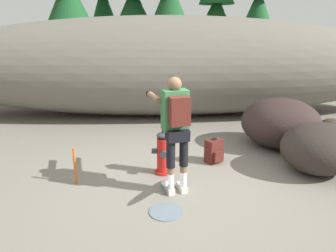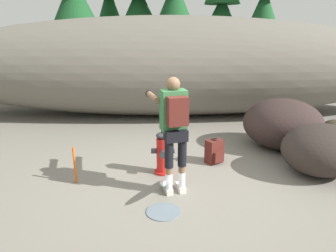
{
  "view_description": "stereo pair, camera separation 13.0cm",
  "coord_description": "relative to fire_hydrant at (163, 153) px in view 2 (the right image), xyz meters",
  "views": [
    {
      "loc": [
        -0.35,
        -4.6,
        2.33
      ],
      "look_at": [
        -0.12,
        0.67,
        0.75
      ],
      "focal_mm": 33.72,
      "sensor_mm": 36.0,
      "label": 1
    },
    {
      "loc": [
        -0.22,
        -4.6,
        2.33
      ],
      "look_at": [
        -0.12,
        0.67,
        0.75
      ],
      "focal_mm": 33.72,
      "sensor_mm": 36.0,
      "label": 2
    }
  ],
  "objects": [
    {
      "name": "hydrant_water_jet",
      "position": [
        0.0,
        -0.79,
        -0.22
      ],
      "size": [
        0.46,
        1.33,
        0.58
      ],
      "color": "silver",
      "rests_on": "ground_plane"
    },
    {
      "name": "dirt_embankment",
      "position": [
        0.22,
        4.11,
        1.03
      ],
      "size": [
        14.58,
        3.2,
        2.77
      ],
      "primitive_type": "ellipsoid",
      "color": "#666056",
      "rests_on": "ground_plane"
    },
    {
      "name": "pine_tree_left",
      "position": [
        -2.55,
        11.32,
        3.1
      ],
      "size": [
        2.28,
        2.28,
        6.84
      ],
      "color": "#47331E",
      "rests_on": "ground_plane"
    },
    {
      "name": "pine_tree_ridge_end",
      "position": [
        4.12,
        8.52,
        2.97
      ],
      "size": [
        1.83,
        1.83,
        5.58
      ],
      "color": "#47331E",
      "rests_on": "ground_plane"
    },
    {
      "name": "survey_stake",
      "position": [
        -1.4,
        -0.33,
        -0.06
      ],
      "size": [
        0.04,
        0.04,
        0.6
      ],
      "primitive_type": "cylinder",
      "color": "#E55914",
      "rests_on": "ground_plane"
    },
    {
      "name": "pine_tree_far_right",
      "position": [
        2.62,
        9.62,
        2.77
      ],
      "size": [
        2.42,
        2.42,
        5.52
      ],
      "color": "#47331E",
      "rests_on": "ground_plane"
    },
    {
      "name": "boulder_outlier",
      "position": [
        3.64,
        1.34,
        -0.08
      ],
      "size": [
        0.84,
        0.78,
        0.56
      ],
      "primitive_type": "ellipsoid",
      "rotation": [
        0.0,
        0.0,
        0.39
      ],
      "color": "#342D20",
      "rests_on": "ground_plane"
    },
    {
      "name": "boulder_mid",
      "position": [
        2.68,
        -0.05,
        0.07
      ],
      "size": [
        1.79,
        1.71,
        0.86
      ],
      "primitive_type": "ellipsoid",
      "rotation": [
        0.0,
        0.0,
        3.57
      ],
      "color": "#2F2723",
      "rests_on": "ground_plane"
    },
    {
      "name": "fire_hydrant",
      "position": [
        0.0,
        0.0,
        0.0
      ],
      "size": [
        0.4,
        0.34,
        0.78
      ],
      "color": "red",
      "rests_on": "ground_plane"
    },
    {
      "name": "pine_tree_center",
      "position": [
        -1.04,
        10.15,
        3.04
      ],
      "size": [
        2.85,
        2.85,
        6.26
      ],
      "color": "#47331E",
      "rests_on": "ground_plane"
    },
    {
      "name": "spare_backpack",
      "position": [
        0.95,
        0.42,
        -0.14
      ],
      "size": [
        0.36,
        0.36,
        0.47
      ],
      "rotation": [
        0.0,
        0.0,
        5.28
      ],
      "color": "#511E19",
      "rests_on": "ground_plane"
    },
    {
      "name": "utility_worker",
      "position": [
        0.16,
        -0.61,
        0.74
      ],
      "size": [
        0.66,
        1.04,
        1.73
      ],
      "rotation": [
        0.0,
        0.0,
        1.82
      ],
      "color": "beige",
      "rests_on": "ground_plane"
    },
    {
      "name": "ground_plane",
      "position": [
        0.22,
        -0.37,
        -0.38
      ],
      "size": [
        56.0,
        56.0,
        0.04
      ],
      "primitive_type": "cube",
      "color": "slate"
    },
    {
      "name": "boulder_large",
      "position": [
        2.47,
        1.22,
        0.16
      ],
      "size": [
        1.99,
        1.93,
        1.03
      ],
      "primitive_type": "ellipsoid",
      "rotation": [
        0.0,
        0.0,
        2.83
      ],
      "color": "#302422",
      "rests_on": "ground_plane"
    }
  ]
}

